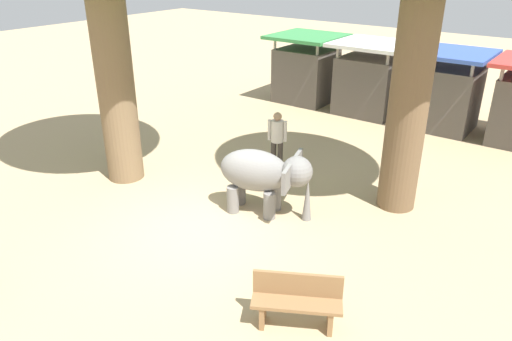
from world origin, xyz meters
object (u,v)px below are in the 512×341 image
elephant (264,174)px  market_stall_blue (444,94)px  wooden_bench (297,299)px  market_stall_white (369,82)px  person_handler (277,137)px  market_stall_green (306,72)px

elephant → market_stall_blue: bearing=63.2°
wooden_bench → market_stall_white: (-3.73, 10.69, 0.67)m
wooden_bench → market_stall_blue: 10.77m
person_handler → elephant: bearing=5.5°
wooden_bench → market_stall_white: market_stall_white is taller
person_handler → market_stall_white: bearing=160.5°
wooden_bench → elephant: bearing=-75.2°
wooden_bench → person_handler: bearing=-81.8°
wooden_bench → market_stall_white: 11.34m
elephant → market_stall_blue: (1.37, 8.10, 0.20)m
market_stall_green → elephant: bearing=-64.7°
person_handler → wooden_bench: 5.85m
elephant → wooden_bench: 3.63m
market_stall_white → market_stall_blue: 2.60m
person_handler → wooden_bench: (3.53, -4.64, -0.48)m
elephant → market_stall_white: bearing=81.4°
elephant → market_stall_green: 8.96m
wooden_bench → market_stall_green: (-6.33, 10.69, 0.67)m
market_stall_blue → market_stall_green: bearing=180.0°
elephant → market_stall_green: market_stall_green is taller
wooden_bench → market_stall_green: market_stall_green is taller
market_stall_white → market_stall_green: bearing=180.0°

